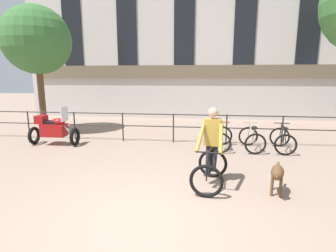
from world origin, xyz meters
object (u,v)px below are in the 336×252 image
Objects in this scene: parked_bicycle_mid_right at (282,140)px; parked_bicycle_mid_left at (252,139)px; parked_motorcycle at (53,129)px; cyclist_with_bike at (211,151)px; dog at (277,174)px; parked_bicycle_near_lamp at (222,138)px.

parked_bicycle_mid_left is at bearing 6.70° from parked_bicycle_mid_right.
cyclist_with_bike is at bearing -116.73° from parked_motorcycle.
parked_motorcycle is (-6.62, 3.13, 0.12)m from dog.
parked_bicycle_near_lamp is at bearing -1.87° from parked_bicycle_mid_left.
parked_bicycle_near_lamp is 0.96m from parked_bicycle_mid_left.
parked_motorcycle is 1.39× the size of parked_bicycle_near_lamp.
parked_motorcycle is at bearing 8.17° from parked_bicycle_mid_right.
cyclist_with_bike is at bearing 89.19° from parked_bicycle_near_lamp.
parked_bicycle_near_lamp is 1.01× the size of parked_bicycle_mid_right.
parked_motorcycle reaches higher than dog.
parked_motorcycle reaches higher than parked_bicycle_near_lamp.
dog is 7.32m from parked_motorcycle.
cyclist_with_bike is 3.02m from parked_bicycle_near_lamp.
parked_bicycle_mid_right reaches higher than dog.
parked_bicycle_near_lamp is at bearing 120.99° from dog.
dog is 3.50m from parked_bicycle_mid_right.
cyclist_with_bike reaches higher than dog.
parked_motorcycle is (-5.31, 2.76, -0.20)m from cyclist_with_bike.
parked_motorcycle is 1.46× the size of parked_bicycle_mid_left.
parked_bicycle_mid_right is at bearing -87.77° from parked_motorcycle.
parked_motorcycle is at bearing -0.19° from parked_bicycle_mid_left.
cyclist_with_bike is 3.31m from parked_bicycle_mid_left.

